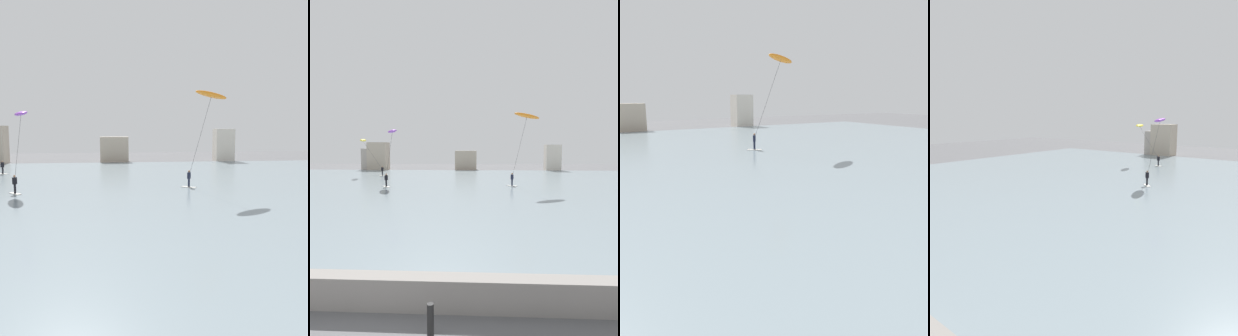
% 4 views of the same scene
% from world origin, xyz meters
% --- Properties ---
extents(water_bay, '(84.00, 52.00, 0.10)m').
position_xyz_m(water_bay, '(0.00, 30.49, 0.05)').
color(water_bay, gray).
rests_on(water_bay, ground).
extents(far_shore_buildings, '(42.70, 4.05, 6.03)m').
position_xyz_m(far_shore_buildings, '(-7.30, 57.90, 2.63)').
color(far_shore_buildings, '#A89E93').
rests_on(far_shore_buildings, ground).
extents(kitesurfer_purple, '(2.21, 4.69, 7.27)m').
position_xyz_m(kitesurfer_purple, '(-8.07, 31.94, 6.55)').
color(kitesurfer_purple, silver).
rests_on(kitesurfer_purple, water_bay).
extents(kitesurfer_yellow, '(4.58, 3.12, 6.28)m').
position_xyz_m(kitesurfer_yellow, '(-15.99, 42.97, 5.56)').
color(kitesurfer_yellow, silver).
rests_on(kitesurfer_yellow, water_bay).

